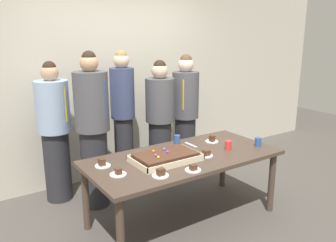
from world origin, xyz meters
The scene contains 19 objects.
ground_plane centered at (0.00, 0.00, 0.00)m, with size 12.00×12.00×0.00m, color #4C4742.
interior_back_panel centered at (0.00, 1.60, 1.50)m, with size 8.00×0.12×3.00m, color beige.
party_table centered at (0.00, 0.00, 0.65)m, with size 2.01×0.95×0.72m.
sheet_cake centered at (-0.24, -0.02, 0.76)m, with size 0.66×0.41×0.10m.
plated_slice_near_left centered at (0.54, 0.19, 0.75)m, with size 0.15×0.15×0.08m.
plated_slice_near_right centered at (-0.81, 0.19, 0.75)m, with size 0.15×0.15×0.08m.
plated_slice_far_left centered at (-0.78, -0.08, 0.74)m, with size 0.15×0.15×0.06m.
plated_slice_far_right centered at (-0.16, -0.37, 0.74)m, with size 0.15×0.15×0.06m.
plated_slice_center_front centered at (0.18, -0.14, 0.75)m, with size 0.15×0.15×0.06m.
plated_slice_center_back centered at (-0.48, -0.31, 0.75)m, with size 0.15×0.15×0.07m.
drink_cup_nearest centered at (0.51, -0.11, 0.77)m, with size 0.07×0.07×0.10m, color red.
drink_cup_middle centered at (0.17, 0.36, 0.77)m, with size 0.07×0.07×0.10m, color #2D5199.
drink_cup_far_end centered at (0.87, -0.21, 0.77)m, with size 0.07×0.07×0.10m, color #2D5199.
cake_server_utensil centered at (0.27, 0.23, 0.73)m, with size 0.03×0.20×0.01m, color silver.
person_serving_front centered at (-0.11, 1.14, 0.92)m, with size 0.30×0.30×1.75m.
person_green_shirt_behind centered at (-0.65, 0.83, 0.91)m, with size 0.38×0.38×1.77m.
person_striped_tie_right centered at (0.76, 1.00, 0.87)m, with size 0.36×0.36×1.68m.
person_far_right_suit centered at (-0.96, 1.22, 0.84)m, with size 0.38×0.38×1.65m.
person_back_corner centered at (0.31, 0.95, 0.83)m, with size 0.37×0.37×1.63m.
Camera 1 is at (-1.98, -2.68, 1.95)m, focal length 36.75 mm.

